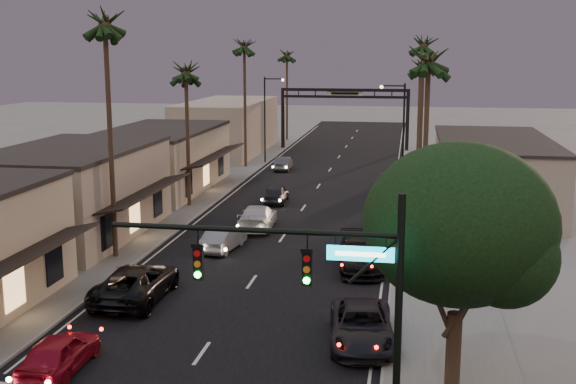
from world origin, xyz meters
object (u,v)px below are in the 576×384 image
(oncoming_red, at_px, (59,353))
(oncoming_pickup, at_px, (136,283))
(palm_ld, at_px, (244,43))
(curbside_near, at_px, (362,326))
(palm_rc, at_px, (421,62))
(oncoming_silver, at_px, (223,239))
(palm_ra, at_px, (429,54))
(curbside_black, at_px, (360,254))
(palm_rb, at_px, (424,41))
(streetlight_left, at_px, (267,113))
(palm_far, at_px, (287,52))
(palm_lb, at_px, (105,17))
(palm_lc, at_px, (186,67))
(traffic_signal, at_px, (331,285))
(corner_tree, at_px, (462,231))
(arch, at_px, (345,103))
(streetlight_right, at_px, (400,128))

(oncoming_red, relative_size, oncoming_pickup, 0.70)
(palm_ld, bearing_deg, curbside_near, -71.13)
(palm_rc, xyz_separation_m, oncoming_silver, (-11.56, -39.38, -9.78))
(palm_ra, relative_size, oncoming_pickup, 2.16)
(curbside_black, bearing_deg, palm_rc, 78.07)
(palm_rb, bearing_deg, curbside_black, -98.58)
(palm_ld, bearing_deg, streetlight_left, 60.75)
(palm_far, bearing_deg, curbside_black, -76.30)
(streetlight_left, bearing_deg, oncoming_pickup, -87.13)
(palm_rc, distance_m, curbside_black, 43.05)
(palm_ra, bearing_deg, palm_lb, -173.37)
(palm_far, bearing_deg, palm_rb, -63.57)
(palm_lc, xyz_separation_m, palm_far, (0.30, 42.00, 0.97))
(traffic_signal, bearing_deg, palm_ra, 81.72)
(palm_lb, distance_m, curbside_black, 18.74)
(corner_tree, height_order, arch, corner_tree)
(palm_ra, relative_size, palm_rb, 0.93)
(palm_rb, height_order, curbside_near, palm_rb)
(traffic_signal, distance_m, arch, 66.24)
(palm_far, distance_m, oncoming_pickup, 63.51)
(arch, relative_size, palm_rb, 1.07)
(corner_tree, xyz_separation_m, palm_rb, (-0.88, 36.55, 6.44))
(streetlight_left, height_order, palm_rb, palm_rb)
(palm_far, relative_size, curbside_near, 2.42)
(streetlight_left, height_order, curbside_black, streetlight_left)
(streetlight_right, height_order, oncoming_red, streetlight_right)
(palm_rb, relative_size, curbside_black, 2.49)
(palm_rb, bearing_deg, oncoming_silver, -120.81)
(palm_rc, xyz_separation_m, oncoming_pickup, (-13.39, -48.52, -9.62))
(palm_lb, bearing_deg, arch, 79.84)
(streetlight_left, bearing_deg, arch, 60.03)
(oncoming_pickup, xyz_separation_m, curbside_black, (10.10, 6.69, -0.02))
(streetlight_left, xyz_separation_m, oncoming_silver, (3.96, -33.38, -4.64))
(palm_ld, relative_size, palm_ra, 1.08)
(streetlight_left, distance_m, palm_far, 20.96)
(corner_tree, xyz_separation_m, streetlight_left, (-16.40, 50.55, -0.65))
(curbside_black, bearing_deg, corner_tree, -81.62)
(corner_tree, xyz_separation_m, palm_ld, (-18.08, 47.55, 6.44))
(palm_rc, bearing_deg, palm_rb, -90.00)
(palm_far, relative_size, oncoming_silver, 3.16)
(curbside_near, bearing_deg, palm_lc, 115.26)
(arch, xyz_separation_m, streetlight_left, (-6.92, -12.00, -0.20))
(traffic_signal, bearing_deg, oncoming_red, 161.04)
(curbside_near, bearing_deg, corner_tree, -59.64)
(palm_ra, relative_size, curbside_black, 2.32)
(curbside_near, bearing_deg, palm_rc, 81.02)
(streetlight_left, bearing_deg, palm_rb, -42.05)
(palm_lc, bearing_deg, palm_rc, 58.44)
(curbside_near, bearing_deg, streetlight_right, 82.34)
(palm_ra, distance_m, palm_rc, 40.01)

